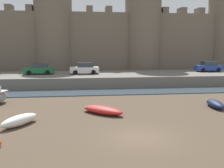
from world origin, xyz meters
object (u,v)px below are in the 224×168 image
at_px(rowboat_near_channel_left, 20,120).
at_px(car_quay_centre_west, 85,69).
at_px(car_quay_east, 209,67).
at_px(car_quay_west, 39,69).
at_px(rowboat_foreground_left, 215,104).
at_px(rowboat_foreground_right, 103,110).

bearing_deg(rowboat_near_channel_left, car_quay_centre_west, 76.15).
bearing_deg(car_quay_east, car_quay_centre_west, -176.39).
bearing_deg(rowboat_near_channel_left, car_quay_west, 94.51).
distance_m(rowboat_foreground_left, car_quay_west, 24.43).
height_order(rowboat_near_channel_left, rowboat_foreground_right, rowboat_near_channel_left).
bearing_deg(rowboat_foreground_left, car_quay_centre_west, 124.80).
xyz_separation_m(rowboat_foreground_right, car_quay_west, (-7.58, 17.62, 1.91)).
distance_m(car_quay_centre_west, car_quay_east, 19.60).
bearing_deg(rowboat_foreground_left, car_quay_east, 64.88).
bearing_deg(car_quay_centre_west, car_quay_east, 3.61).
distance_m(car_quay_east, car_quay_west, 26.02).
relative_size(rowboat_near_channel_left, rowboat_foreground_right, 0.83).
relative_size(car_quay_centre_west, car_quay_east, 1.00).
relative_size(rowboat_foreground_left, rowboat_foreground_right, 0.85).
height_order(car_quay_centre_west, car_quay_west, same).
distance_m(rowboat_near_channel_left, rowboat_foreground_right, 6.48).
distance_m(rowboat_near_channel_left, car_quay_centre_west, 20.41).
bearing_deg(car_quay_west, car_quay_east, 1.97).
bearing_deg(rowboat_near_channel_left, car_quay_east, 40.65).
bearing_deg(rowboat_foreground_right, car_quay_centre_west, 93.75).
distance_m(rowboat_foreground_left, rowboat_near_channel_left, 16.56).
bearing_deg(car_quay_east, rowboat_near_channel_left, -139.35).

